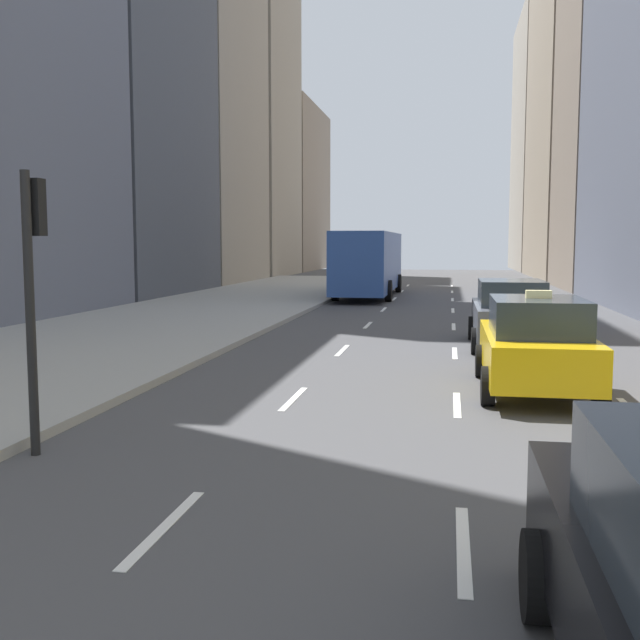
% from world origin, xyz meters
% --- Properties ---
extents(sidewalk_left, '(8.00, 66.00, 0.15)m').
position_xyz_m(sidewalk_left, '(-7.00, 27.00, 0.07)').
color(sidewalk_left, '#9E9E99').
rests_on(sidewalk_left, ground).
extents(lane_markings, '(5.72, 56.00, 0.01)m').
position_xyz_m(lane_markings, '(2.60, 23.00, 0.01)').
color(lane_markings, white).
rests_on(lane_markings, ground).
extents(building_row_left, '(6.00, 85.86, 37.10)m').
position_xyz_m(building_row_left, '(-14.00, 38.79, 14.52)').
color(building_row_left, gray).
rests_on(building_row_left, ground).
extents(building_row_right, '(6.00, 91.51, 37.32)m').
position_xyz_m(building_row_right, '(12.00, 49.65, 14.05)').
color(building_row_right, '#A89E89').
rests_on(building_row_right, ground).
extents(taxi_lead, '(2.02, 4.40, 1.87)m').
position_xyz_m(taxi_lead, '(4.00, 15.35, 0.88)').
color(taxi_lead, yellow).
rests_on(taxi_lead, ground).
extents(sedan_silver_behind, '(2.02, 4.56, 1.77)m').
position_xyz_m(sedan_silver_behind, '(4.00, 21.30, 0.90)').
color(sedan_silver_behind, '#565B66').
rests_on(sedan_silver_behind, ground).
extents(city_bus, '(2.80, 11.61, 3.25)m').
position_xyz_m(city_bus, '(-1.61, 39.49, 1.79)').
color(city_bus, '#2D519E').
rests_on(city_bus, ground).
extents(traffic_light_pole, '(0.24, 0.42, 3.60)m').
position_xyz_m(traffic_light_pole, '(-2.75, 10.15, 2.41)').
color(traffic_light_pole, black).
rests_on(traffic_light_pole, ground).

